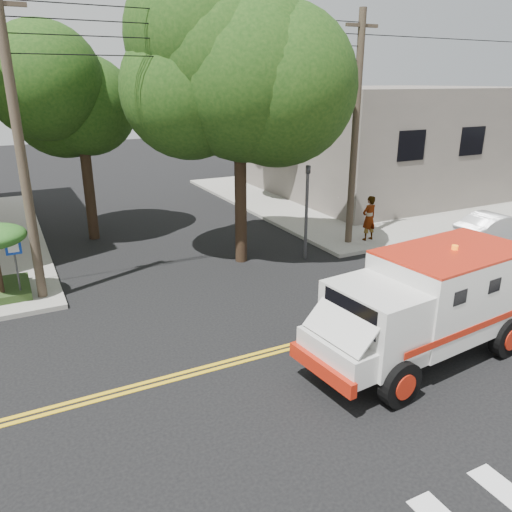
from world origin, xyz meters
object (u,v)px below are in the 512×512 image
parked_sedan (495,227)px  pedestrian_b (347,200)px  armored_truck (428,301)px  pedestrian_a (369,218)px

parked_sedan → pedestrian_b: (-3.78, 5.32, 0.46)m
parked_sedan → pedestrian_b: pedestrian_b is taller
parked_sedan → pedestrian_b: bearing=32.3°
armored_truck → parked_sedan: 11.25m
pedestrian_a → pedestrian_b: size_ratio=1.00×
armored_truck → parked_sedan: size_ratio=1.59×
armored_truck → pedestrian_a: size_ratio=3.23×
parked_sedan → pedestrian_a: 5.46m
armored_truck → pedestrian_b: bearing=56.4°
armored_truck → parked_sedan: armored_truck is taller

